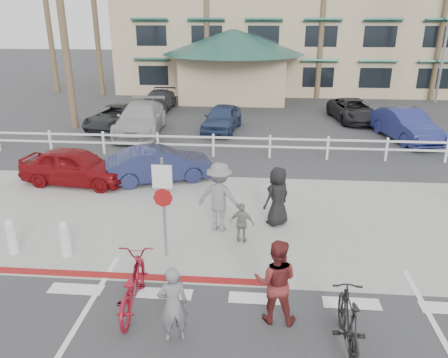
# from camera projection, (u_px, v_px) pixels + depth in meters

# --- Properties ---
(ground) EXTENTS (140.00, 140.00, 0.00)m
(ground) POSITION_uv_depth(u_px,v_px,m) (256.00, 317.00, 8.80)
(ground) COLOR #333335
(sidewalk_plaza) EXTENTS (22.00, 7.00, 0.01)m
(sidewalk_plaza) POSITION_uv_depth(u_px,v_px,m) (259.00, 219.00, 13.00)
(sidewalk_plaza) COLOR gray
(sidewalk_plaza) RESTS_ON ground
(cross_street) EXTENTS (40.00, 5.00, 0.01)m
(cross_street) POSITION_uv_depth(u_px,v_px,m) (260.00, 174.00, 16.72)
(cross_street) COLOR #333335
(cross_street) RESTS_ON ground
(parking_lot) EXTENTS (50.00, 16.00, 0.01)m
(parking_lot) POSITION_uv_depth(u_px,v_px,m) (261.00, 119.00, 25.58)
(parking_lot) COLOR #333335
(parking_lot) RESTS_ON ground
(curb_red) EXTENTS (7.00, 0.25, 0.02)m
(curb_red) POSITION_uv_depth(u_px,v_px,m) (128.00, 276.00, 10.16)
(curb_red) COLOR maroon
(curb_red) RESTS_ON ground
(rail_fence) EXTENTS (29.40, 0.16, 1.00)m
(rail_fence) POSITION_uv_depth(u_px,v_px,m) (272.00, 147.00, 18.37)
(rail_fence) COLOR silver
(rail_fence) RESTS_ON ground
(building) EXTENTS (28.00, 16.00, 11.30)m
(building) POSITION_uv_depth(u_px,v_px,m) (289.00, 15.00, 35.54)
(building) COLOR #C7AE88
(building) RESTS_ON ground
(sign_post) EXTENTS (0.50, 0.10, 2.90)m
(sign_post) POSITION_uv_depth(u_px,v_px,m) (164.00, 203.00, 10.52)
(sign_post) COLOR gray
(sign_post) RESTS_ON ground
(bollard_0) EXTENTS (0.26, 0.26, 0.95)m
(bollard_0) POSITION_uv_depth(u_px,v_px,m) (65.00, 239.00, 10.88)
(bollard_0) COLOR silver
(bollard_0) RESTS_ON ground
(bollard_1) EXTENTS (0.26, 0.26, 0.95)m
(bollard_1) POSITION_uv_depth(u_px,v_px,m) (12.00, 237.00, 10.99)
(bollard_1) COLOR silver
(bollard_1) RESTS_ON ground
(streetlight_1) EXTENTS (0.60, 2.00, 9.50)m
(streetlight_1) POSITION_uv_depth(u_px,v_px,m) (447.00, 30.00, 28.55)
(streetlight_1) COLOR gray
(streetlight_1) RESTS_ON ground
(palm_1) EXTENTS (4.00, 4.00, 13.00)m
(palm_1) POSITION_uv_depth(u_px,v_px,m) (94.00, 3.00, 30.76)
(palm_1) COLOR #183514
(palm_1) RESTS_ON ground
(palm_5) EXTENTS (4.00, 4.00, 13.00)m
(palm_5) POSITION_uv_depth(u_px,v_px,m) (324.00, 2.00, 29.49)
(palm_5) COLOR #183514
(palm_5) RESTS_ON ground
(palm_10) EXTENTS (4.00, 4.00, 12.00)m
(palm_10) POSITION_uv_depth(u_px,v_px,m) (61.00, 8.00, 21.46)
(palm_10) COLOR #183514
(palm_10) RESTS_ON ground
(bike_red) EXTENTS (0.87, 2.14, 1.10)m
(bike_red) POSITION_uv_depth(u_px,v_px,m) (132.00, 285.00, 8.91)
(bike_red) COLOR maroon
(bike_red) RESTS_ON ground
(rider_red) EXTENTS (0.66, 0.54, 1.55)m
(rider_red) POSITION_uv_depth(u_px,v_px,m) (173.00, 305.00, 7.94)
(rider_red) COLOR slate
(rider_red) RESTS_ON ground
(bike_black) EXTENTS (0.54, 1.90, 1.14)m
(bike_black) POSITION_uv_depth(u_px,v_px,m) (349.00, 322.00, 7.80)
(bike_black) COLOR black
(bike_black) RESTS_ON ground
(rider_black) EXTENTS (0.91, 0.73, 1.77)m
(rider_black) POSITION_uv_depth(u_px,v_px,m) (276.00, 281.00, 8.44)
(rider_black) COLOR maroon
(rider_black) RESTS_ON ground
(pedestrian_a) EXTENTS (1.43, 1.04, 1.99)m
(pedestrian_a) POSITION_uv_depth(u_px,v_px,m) (220.00, 197.00, 12.04)
(pedestrian_a) COLOR slate
(pedestrian_a) RESTS_ON ground
(pedestrian_child) EXTENTS (0.70, 0.41, 1.13)m
(pedestrian_child) POSITION_uv_depth(u_px,v_px,m) (242.00, 223.00, 11.50)
(pedestrian_child) COLOR gray
(pedestrian_child) RESTS_ON ground
(pedestrian_b) EXTENTS (1.00, 0.98, 1.74)m
(pedestrian_b) POSITION_uv_depth(u_px,v_px,m) (277.00, 197.00, 12.41)
(pedestrian_b) COLOR black
(pedestrian_b) RESTS_ON ground
(car_white_sedan) EXTENTS (4.07, 2.63, 1.27)m
(car_white_sedan) POSITION_uv_depth(u_px,v_px,m) (160.00, 164.00, 15.81)
(car_white_sedan) COLOR #1D2349
(car_white_sedan) RESTS_ON ground
(car_red_compact) EXTENTS (4.03, 2.02, 1.32)m
(car_red_compact) POSITION_uv_depth(u_px,v_px,m) (75.00, 166.00, 15.54)
(car_red_compact) COLOR maroon
(car_red_compact) RESTS_ON ground
(lot_car_0) EXTENTS (2.80, 4.69, 1.22)m
(lot_car_0) POSITION_uv_depth(u_px,v_px,m) (116.00, 117.00, 23.22)
(lot_car_0) COLOR black
(lot_car_0) RESTS_ON ground
(lot_car_1) EXTENTS (2.52, 5.40, 1.52)m
(lot_car_1) POSITION_uv_depth(u_px,v_px,m) (141.00, 119.00, 22.14)
(lot_car_1) COLOR #A6A6A6
(lot_car_1) RESTS_ON ground
(lot_car_2) EXTENTS (2.10, 4.15, 1.35)m
(lot_car_2) POSITION_uv_depth(u_px,v_px,m) (222.00, 118.00, 22.65)
(lot_car_2) COLOR navy
(lot_car_2) RESTS_ON ground
(lot_car_3) EXTENTS (2.51, 4.73, 1.48)m
(lot_car_3) POSITION_uv_depth(u_px,v_px,m) (406.00, 125.00, 20.95)
(lot_car_3) COLOR navy
(lot_car_3) RESTS_ON ground
(lot_car_4) EXTENTS (1.75, 4.20, 1.21)m
(lot_car_4) POSITION_uv_depth(u_px,v_px,m) (158.00, 101.00, 27.57)
(lot_car_4) COLOR #282B33
(lot_car_4) RESTS_ON ground
(lot_car_5) EXTENTS (2.64, 4.67, 1.23)m
(lot_car_5) POSITION_uv_depth(u_px,v_px,m) (353.00, 110.00, 24.80)
(lot_car_5) COLOR black
(lot_car_5) RESTS_ON ground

